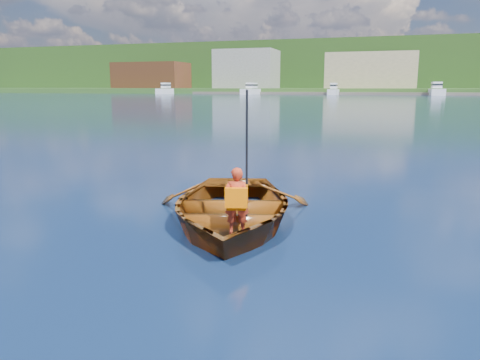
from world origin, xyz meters
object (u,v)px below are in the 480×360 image
at_px(rowboat, 230,207).
at_px(dock, 372,94).
at_px(marina_yachts, 410,90).
at_px(child_paddler, 237,199).

xyz_separation_m(rowboat, dock, (-2.59, 148.19, 0.11)).
relative_size(rowboat, marina_yachts, 0.03).
relative_size(rowboat, dock, 0.03).
xyz_separation_m(rowboat, child_paddler, (0.38, -0.83, 0.35)).
distance_m(child_paddler, marina_yachts, 144.54).
bearing_deg(child_paddler, marina_yachts, 86.86).
relative_size(child_paddler, dock, 0.01).
relative_size(rowboat, child_paddler, 2.23).
xyz_separation_m(dock, marina_yachts, (10.90, -4.69, 1.02)).
xyz_separation_m(child_paddler, marina_yachts, (7.92, 144.32, 0.78)).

